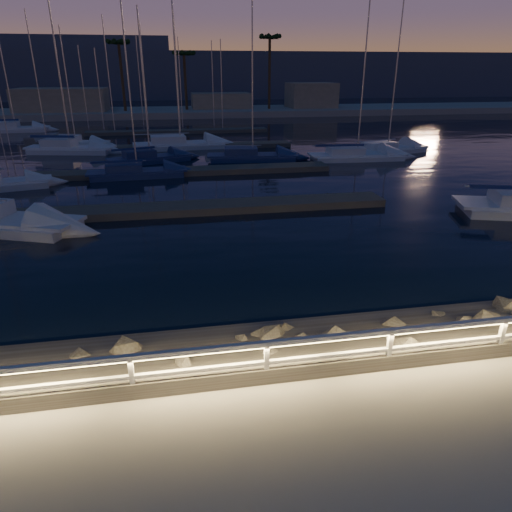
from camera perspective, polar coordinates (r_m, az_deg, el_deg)
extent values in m
plane|color=gray|center=(10.90, -4.06, -15.80)|extent=(400.00, 400.00, 0.00)
cube|color=gray|center=(9.14, -2.08, -25.89)|extent=(240.00, 5.00, 0.20)
cube|color=#69645A|center=(12.28, -4.82, -12.62)|extent=(240.00, 3.45, 1.29)
plane|color=black|center=(88.85, -10.12, 17.27)|extent=(320.00, 320.00, 0.00)
plane|color=black|center=(11.67, -3.89, -20.44)|extent=(400.00, 400.00, 0.00)
cube|color=white|center=(10.64, -15.25, -14.36)|extent=(0.11, 0.11, 1.00)
cube|color=white|center=(10.72, 1.33, -13.14)|extent=(0.11, 0.11, 1.00)
cube|color=white|center=(11.60, 16.30, -11.11)|extent=(0.11, 0.11, 1.00)
cube|color=white|center=(13.12, 28.30, -8.91)|extent=(0.11, 0.11, 1.00)
cube|color=white|center=(10.31, -4.21, -11.42)|extent=(44.00, 0.12, 0.12)
cube|color=white|center=(10.60, -4.13, -13.67)|extent=(44.00, 0.09, 0.09)
cube|color=#EBCB69|center=(10.34, -4.18, -11.85)|extent=(44.00, 0.04, 0.03)
sphere|color=#69645A|center=(13.14, -19.01, -11.76)|extent=(0.86, 0.86, 0.86)
sphere|color=#69645A|center=(12.37, -14.97, -12.75)|extent=(1.03, 1.03, 1.03)
cube|color=#585249|center=(25.57, -8.08, 5.93)|extent=(22.00, 2.00, 0.40)
cube|color=#585249|center=(35.28, -8.87, 10.42)|extent=(22.00, 2.00, 0.40)
cube|color=#585249|center=(47.09, -9.39, 13.34)|extent=(22.00, 2.00, 0.40)
cube|color=#585249|center=(58.98, -9.70, 15.09)|extent=(22.00, 2.00, 0.40)
cube|color=gray|center=(82.84, -10.08, 17.21)|extent=(160.00, 14.00, 1.20)
cube|color=gray|center=(84.46, -23.05, 17.32)|extent=(14.00, 8.00, 4.00)
cube|color=gray|center=(84.18, -4.42, 18.57)|extent=(10.00, 6.00, 3.00)
cube|color=gray|center=(86.31, 6.88, 19.10)|extent=(8.00, 7.00, 4.60)
cylinder|color=brown|center=(80.87, -16.41, 20.73)|extent=(0.44, 0.44, 10.50)
cylinder|color=brown|center=(81.61, -8.82, 20.80)|extent=(0.44, 0.44, 9.00)
cylinder|color=brown|center=(82.28, 1.69, 21.91)|extent=(0.44, 0.44, 11.50)
cube|color=#3B445C|center=(138.57, -10.58, 20.85)|extent=(220.00, 30.00, 14.00)
cube|color=navy|center=(34.95, -14.57, 9.78)|extent=(6.66, 2.58, 0.47)
cube|color=navy|center=(34.89, -14.61, 10.26)|extent=(7.18, 2.29, 0.13)
cube|color=navy|center=(34.85, -16.17, 10.60)|extent=(2.64, 1.79, 0.56)
cylinder|color=#A4A4A9|center=(34.22, -15.59, 19.71)|extent=(0.10, 0.10, 11.35)
cylinder|color=#A4A4A9|center=(34.80, -17.01, 11.21)|extent=(4.08, 0.32, 0.07)
cube|color=silver|center=(47.22, -22.10, 12.00)|extent=(7.81, 4.04, 0.63)
cube|color=silver|center=(47.16, -22.18, 12.48)|extent=(8.34, 3.81, 0.17)
cube|color=silver|center=(47.53, -23.41, 12.86)|extent=(3.23, 2.45, 0.75)
cylinder|color=#A4A4A9|center=(46.67, -23.41, 20.42)|extent=(0.14, 0.14, 12.94)
cylinder|color=#A4A4A9|center=(47.68, -24.10, 13.49)|extent=(4.57, 1.10, 0.09)
cube|color=navy|center=(40.28, -0.43, 12.07)|extent=(7.40, 3.21, 0.52)
cube|color=navy|center=(40.22, -0.43, 12.53)|extent=(7.96, 2.92, 0.14)
cube|color=navy|center=(40.12, -1.89, 12.97)|extent=(2.98, 2.11, 0.61)
cylinder|color=#A4A4A9|center=(39.64, -0.46, 21.57)|extent=(0.11, 0.11, 12.46)
cylinder|color=#A4A4A9|center=(40.04, -2.63, 13.62)|extent=(4.46, 0.60, 0.08)
cube|color=silver|center=(41.52, 12.49, 11.87)|extent=(7.82, 2.91, 0.52)
cube|color=silver|center=(41.46, 12.53, 12.31)|extent=(8.44, 2.55, 0.14)
cube|color=silver|center=(41.06, 11.13, 12.79)|extent=(3.08, 2.06, 0.61)
cylinder|color=#A4A4A9|center=(40.89, 13.37, 21.70)|extent=(0.11, 0.11, 13.39)
cylinder|color=#A4A4A9|center=(40.82, 10.44, 13.46)|extent=(4.82, 0.29, 0.08)
cube|color=navy|center=(40.38, -13.07, 11.53)|extent=(6.81, 4.23, 0.50)
cube|color=navy|center=(40.32, -13.11, 11.98)|extent=(7.20, 4.11, 0.14)
cube|color=navy|center=(40.02, -14.39, 12.26)|extent=(2.91, 2.38, 0.59)
cylinder|color=#A4A4A9|center=(39.76, -13.86, 20.07)|extent=(0.11, 0.11, 11.21)
cylinder|color=#A4A4A9|center=(39.83, -15.09, 12.81)|extent=(3.82, 1.45, 0.07)
cube|color=silver|center=(47.15, -9.39, 13.29)|extent=(8.69, 3.50, 0.61)
cube|color=silver|center=(47.10, -9.42, 13.76)|extent=(9.37, 3.13, 0.17)
cube|color=silver|center=(46.94, -10.92, 14.11)|extent=(3.46, 2.38, 0.72)
cylinder|color=#A4A4A9|center=(46.61, -10.04, 22.88)|extent=(0.13, 0.13, 14.75)
cylinder|color=#A4A4A9|center=(46.83, -11.71, 14.72)|extent=(5.30, 0.51, 0.09)
cube|color=silver|center=(45.69, 16.12, 12.45)|extent=(7.94, 4.50, 0.51)
cube|color=silver|center=(45.64, 16.16, 12.84)|extent=(8.44, 4.32, 0.14)
cube|color=silver|center=(44.90, 15.18, 13.22)|extent=(3.34, 2.62, 0.60)
cylinder|color=#A4A4A9|center=(45.12, 17.11, 21.16)|extent=(0.11, 0.11, 13.09)
cylinder|color=#A4A4A9|center=(44.49, 14.71, 13.79)|extent=(4.55, 1.38, 0.07)
cube|color=silver|center=(66.55, -27.77, 13.68)|extent=(7.31, 2.78, 0.61)
cube|color=silver|center=(66.51, -27.83, 14.01)|extent=(7.89, 2.46, 0.17)
cube|color=silver|center=(66.72, -28.74, 14.21)|extent=(2.89, 1.95, 0.72)
cylinder|color=#A4A4A9|center=(66.17, -28.86, 19.40)|extent=(0.13, 0.13, 12.48)
cylinder|color=#A4A4A9|center=(66.79, -29.25, 14.60)|extent=(4.49, 0.33, 0.09)
cube|color=silver|center=(51.46, -21.55, 12.81)|extent=(6.43, 3.57, 0.48)
cube|color=silver|center=(51.42, -21.60, 13.14)|extent=(6.85, 3.41, 0.13)
cube|color=silver|center=(51.76, -22.51, 13.41)|extent=(2.70, 2.10, 0.56)
cylinder|color=#A4A4A9|center=(50.98, -22.50, 19.10)|extent=(0.10, 0.10, 10.61)
cylinder|color=#A4A4A9|center=(51.90, -23.01, 13.84)|extent=(3.70, 1.07, 0.07)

